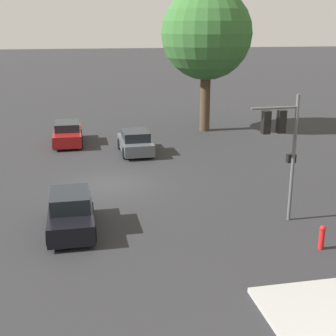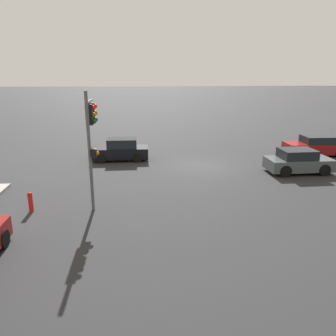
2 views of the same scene
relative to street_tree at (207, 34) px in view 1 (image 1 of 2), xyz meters
The scene contains 7 objects.
ground_plane 15.67m from the street_tree, 35.56° to the right, with size 300.00×300.00×0.00m, color #28282B.
street_tree is the anchor object (origin of this frame).
traffic_signal 17.93m from the street_tree, ahead, with size 0.58×2.08×5.24m.
crossing_car_0 10.56m from the street_tree, 47.28° to the right, with size 3.96×1.99×1.47m.
crossing_car_1 20.63m from the street_tree, 31.19° to the right, with size 3.94×1.84×1.55m.
crossing_car_2 12.40m from the street_tree, 77.94° to the right, with size 4.53×1.98×1.47m.
fire_hydrant 21.35m from the street_tree, ahead, with size 0.22×0.22×0.92m.
Camera 1 is at (22.90, -1.66, 7.77)m, focal length 50.00 mm.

